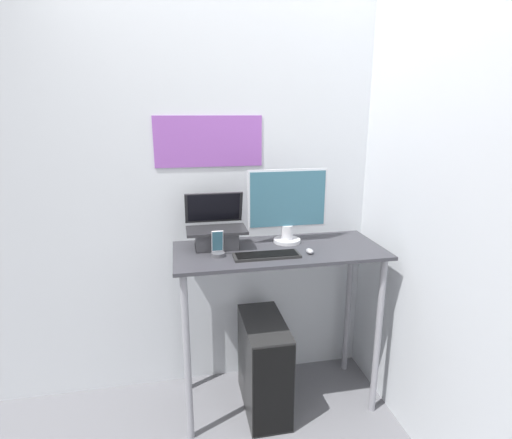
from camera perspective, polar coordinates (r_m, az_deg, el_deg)
The scene contains 10 objects.
ground_plane at distance 2.59m, azimuth 4.53°, elevation -27.64°, with size 12.00×12.00×0.00m, color slate.
wall_back at distance 2.52m, azimuth 1.44°, elevation 4.74°, with size 6.00×0.06×2.60m.
wall_side_right at distance 2.24m, azimuth 22.19°, elevation 2.31°, with size 0.05×6.00×2.60m.
desk at distance 2.34m, azimuth 3.24°, elevation -8.12°, with size 1.19×0.51×1.00m.
laptop at distance 2.29m, azimuth -5.70°, elevation -1.84°, with size 0.34×0.27×0.30m.
monitor at distance 2.34m, azimuth 4.53°, elevation 1.81°, with size 0.47×0.16×0.44m.
keyboard at distance 2.15m, azimuth 1.54°, elevation -5.13°, with size 0.36×0.12×0.02m.
mouse at distance 2.22m, azimuth 7.67°, elevation -4.50°, with size 0.04×0.06×0.03m.
cell_phone at distance 2.16m, azimuth -5.49°, elevation -4.24°, with size 0.07×0.07×0.14m.
computer_tower at distance 2.55m, azimuth 1.15°, elevation -20.08°, with size 0.24×0.50×0.57m.
Camera 1 is at (-0.55, -1.82, 1.75)m, focal length 28.00 mm.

